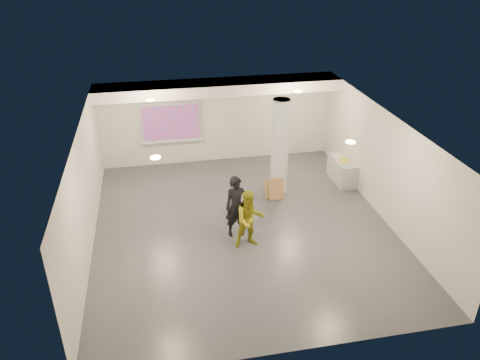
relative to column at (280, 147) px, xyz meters
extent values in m
cube|color=#36383E|center=(-1.50, -1.80, -1.50)|extent=(8.00, 9.00, 0.01)
cube|color=white|center=(-1.50, -1.80, 1.50)|extent=(8.00, 9.00, 0.01)
cube|color=beige|center=(-1.50, 2.70, 0.00)|extent=(8.00, 0.01, 3.00)
cube|color=beige|center=(-1.50, -6.30, 0.00)|extent=(8.00, 0.01, 3.00)
cube|color=beige|center=(-5.50, -1.80, 0.00)|extent=(0.01, 9.00, 3.00)
cube|color=beige|center=(2.50, -1.80, 0.00)|extent=(0.01, 9.00, 3.00)
cube|color=white|center=(-1.50, 2.15, 1.32)|extent=(8.00, 1.10, 0.36)
cylinder|color=#F6ED90|center=(-3.70, 0.70, 1.48)|extent=(0.22, 0.22, 0.02)
cylinder|color=#F6ED90|center=(0.70, 0.70, 1.48)|extent=(0.22, 0.22, 0.02)
cylinder|color=#F6ED90|center=(-3.70, -3.30, 1.48)|extent=(0.22, 0.22, 0.02)
cylinder|color=#F6ED90|center=(0.70, -3.30, 1.48)|extent=(0.22, 0.22, 0.02)
cylinder|color=silver|center=(0.00, 0.00, 0.00)|extent=(0.52, 0.52, 3.00)
cube|color=silver|center=(-3.10, 2.66, 0.05)|extent=(2.10, 0.06, 1.40)
cube|color=blue|center=(-3.10, 2.62, 0.05)|extent=(1.90, 0.01, 1.20)
cube|color=silver|center=(-3.10, 2.60, -0.65)|extent=(2.10, 0.08, 0.04)
cube|color=#9B9EA0|center=(2.22, 0.26, -1.12)|extent=(0.56, 1.32, 0.77)
cube|color=silver|center=(2.16, 0.52, -0.72)|extent=(0.22, 0.28, 0.02)
cube|color=yellow|center=(2.21, 0.16, -0.72)|extent=(0.35, 0.41, 0.03)
cube|color=olive|center=(-0.24, -0.38, -1.19)|extent=(0.59, 0.27, 0.62)
cube|color=olive|center=(-0.19, -0.47, -1.25)|extent=(0.48, 0.24, 0.51)
imported|color=black|center=(-1.73, -2.12, -0.64)|extent=(0.67, 0.48, 1.71)
imported|color=#9A9418|center=(-1.50, -2.69, -0.71)|extent=(0.82, 0.67, 1.58)
camera|label=1|loc=(-3.66, -12.48, 5.63)|focal=35.00mm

